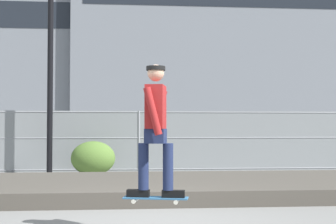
{
  "coord_description": "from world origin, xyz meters",
  "views": [
    {
      "loc": [
        -0.32,
        -6.09,
        1.36
      ],
      "look_at": [
        0.51,
        3.57,
        1.67
      ],
      "focal_mm": 49.42,
      "sensor_mm": 36.0,
      "label": 1
    }
  ],
  "objects_px": {
    "skateboard": "(156,198)",
    "shrub_left": "(93,158)",
    "street_lamp": "(51,9)",
    "skater": "(156,122)",
    "parked_car_near": "(20,141)"
  },
  "relations": [
    {
      "from": "skateboard",
      "to": "shrub_left",
      "type": "xyz_separation_m",
      "value": [
        -1.33,
        7.42,
        -0.0
      ]
    },
    {
      "from": "skateboard",
      "to": "street_lamp",
      "type": "bearing_deg",
      "value": 108.62
    },
    {
      "from": "street_lamp",
      "to": "shrub_left",
      "type": "relative_size",
      "value": 6.24
    },
    {
      "from": "street_lamp",
      "to": "shrub_left",
      "type": "xyz_separation_m",
      "value": [
        1.24,
        -0.19,
        -4.25
      ]
    },
    {
      "from": "skater",
      "to": "parked_car_near",
      "type": "relative_size",
      "value": 0.37
    },
    {
      "from": "parked_car_near",
      "to": "shrub_left",
      "type": "xyz_separation_m",
      "value": [
        2.98,
        -4.2,
        -0.36
      ]
    },
    {
      "from": "skater",
      "to": "street_lamp",
      "type": "distance_m",
      "value": 8.69
    },
    {
      "from": "skateboard",
      "to": "street_lamp",
      "type": "relative_size",
      "value": 0.11
    },
    {
      "from": "skateboard",
      "to": "parked_car_near",
      "type": "height_order",
      "value": "parked_car_near"
    },
    {
      "from": "skateboard",
      "to": "street_lamp",
      "type": "height_order",
      "value": "street_lamp"
    },
    {
      "from": "skateboard",
      "to": "street_lamp",
      "type": "distance_m",
      "value": 9.08
    },
    {
      "from": "skater",
      "to": "parked_car_near",
      "type": "xyz_separation_m",
      "value": [
        -4.3,
        11.62,
        -0.58
      ]
    },
    {
      "from": "skater",
      "to": "shrub_left",
      "type": "bearing_deg",
      "value": 100.13
    },
    {
      "from": "street_lamp",
      "to": "parked_car_near",
      "type": "xyz_separation_m",
      "value": [
        -1.74,
        4.01,
        -3.89
      ]
    },
    {
      "from": "parked_car_near",
      "to": "skateboard",
      "type": "bearing_deg",
      "value": -69.67
    }
  ]
}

